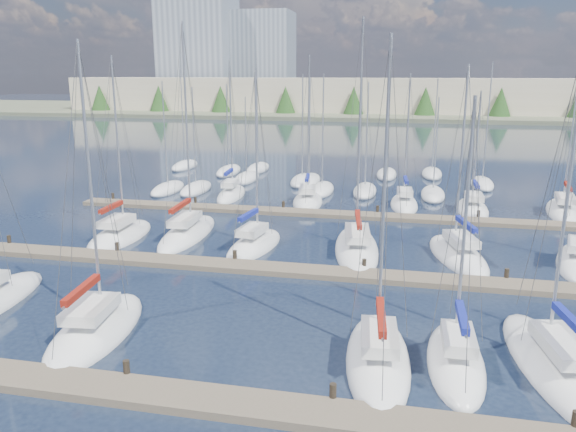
% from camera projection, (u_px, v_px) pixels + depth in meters
% --- Properties ---
extents(ground, '(400.00, 400.00, 0.00)m').
position_uv_depth(ground, '(360.00, 161.00, 74.99)').
color(ground, '#1E293C').
rests_on(ground, ground).
extents(dock_near, '(44.00, 1.93, 1.10)m').
position_uv_depth(dock_near, '(218.00, 402.00, 20.03)').
color(dock_near, '#6B5E4C').
rests_on(dock_near, ground).
extents(dock_mid, '(44.00, 1.93, 1.10)m').
position_uv_depth(dock_mid, '(295.00, 270.00, 33.29)').
color(dock_mid, '#6B5E4C').
rests_on(dock_mid, ground).
extents(dock_far, '(44.00, 1.93, 1.10)m').
position_uv_depth(dock_far, '(328.00, 214.00, 46.55)').
color(dock_far, '#6B5E4C').
rests_on(dock_far, ground).
extents(sailboat_r, '(3.88, 9.28, 14.60)m').
position_uv_depth(sailboat_r, '(563.00, 211.00, 47.44)').
color(sailboat_r, white).
rests_on(sailboat_r, ground).
extents(sailboat_d, '(3.32, 8.59, 13.72)m').
position_uv_depth(sailboat_d, '(378.00, 358.00, 23.01)').
color(sailboat_d, white).
rests_on(sailboat_d, ground).
extents(sailboat_o, '(3.51, 7.55, 13.75)m').
position_uv_depth(sailboat_o, '(308.00, 201.00, 51.05)').
color(sailboat_o, white).
rests_on(sailboat_o, ground).
extents(sailboat_e, '(2.35, 7.06, 11.49)m').
position_uv_depth(sailboat_e, '(456.00, 361.00, 22.79)').
color(sailboat_e, white).
rests_on(sailboat_e, ground).
extents(sailboat_i, '(3.21, 9.86, 15.66)m').
position_uv_depth(sailboat_i, '(188.00, 233.00, 40.89)').
color(sailboat_i, white).
rests_on(sailboat_i, ground).
extents(sailboat_k, '(4.14, 10.81, 15.65)m').
position_uv_depth(sailboat_k, '(357.00, 248.00, 37.42)').
color(sailboat_k, white).
rests_on(sailboat_k, ground).
extents(sailboat_q, '(2.65, 7.33, 10.83)m').
position_uv_depth(sailboat_q, '(472.00, 209.00, 48.15)').
color(sailboat_q, white).
rests_on(sailboat_q, ground).
extents(sailboat_n, '(2.84, 7.55, 13.47)m').
position_uv_depth(sailboat_n, '(231.00, 194.00, 53.79)').
color(sailboat_n, white).
rests_on(sailboat_n, ground).
extents(sailboat_p, '(2.77, 7.20, 12.24)m').
position_uv_depth(sailboat_p, '(404.00, 204.00, 49.94)').
color(sailboat_p, white).
rests_on(sailboat_p, ground).
extents(sailboat_h, '(3.33, 8.08, 13.41)m').
position_uv_depth(sailboat_h, '(120.00, 236.00, 40.31)').
color(sailboat_h, white).
rests_on(sailboat_h, ground).
extents(sailboat_c, '(3.97, 8.50, 13.66)m').
position_uv_depth(sailboat_c, '(96.00, 329.00, 25.63)').
color(sailboat_c, white).
rests_on(sailboat_c, ground).
extents(sailboat_f, '(4.21, 10.13, 13.86)m').
position_uv_depth(sailboat_f, '(555.00, 366.00, 22.44)').
color(sailboat_f, white).
rests_on(sailboat_f, ground).
extents(sailboat_j, '(3.45, 7.57, 12.46)m').
position_uv_depth(sailboat_j, '(254.00, 245.00, 38.05)').
color(sailboat_j, white).
rests_on(sailboat_j, ground).
extents(sailboat_l, '(4.70, 8.86, 12.80)m').
position_uv_depth(sailboat_l, '(458.00, 255.00, 36.05)').
color(sailboat_l, white).
rests_on(sailboat_l, ground).
extents(distant_boats, '(36.93, 20.75, 13.30)m').
position_uv_depth(distant_boats, '(306.00, 180.00, 60.42)').
color(distant_boats, '#9EA0A5').
rests_on(distant_boats, ground).
extents(shoreline, '(400.00, 60.00, 38.00)m').
position_uv_depth(shoreline, '(341.00, 87.00, 160.85)').
color(shoreline, '#666B51').
rests_on(shoreline, ground).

